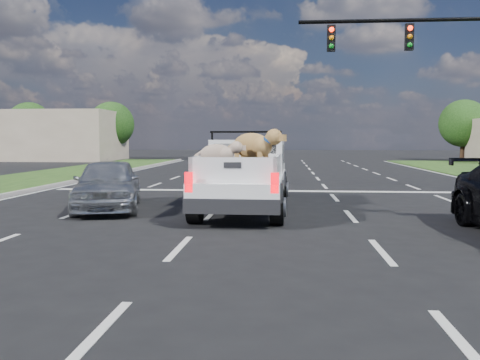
# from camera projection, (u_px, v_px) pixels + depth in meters

# --- Properties ---
(ground) EXTENTS (160.00, 160.00, 0.00)m
(ground) POSITION_uv_depth(u_px,v_px,m) (279.00, 250.00, 8.79)
(ground) COLOR black
(ground) RESTS_ON ground
(road_markings) EXTENTS (17.75, 60.00, 0.01)m
(road_markings) POSITION_uv_depth(u_px,v_px,m) (281.00, 203.00, 15.30)
(road_markings) COLOR silver
(road_markings) RESTS_ON ground
(building_left) EXTENTS (10.00, 8.00, 4.40)m
(building_left) POSITION_uv_depth(u_px,v_px,m) (62.00, 136.00, 46.05)
(building_left) COLOR #BFAC92
(building_left) RESTS_ON ground
(tree_far_b) EXTENTS (4.20, 4.20, 5.40)m
(tree_far_b) POSITION_uv_depth(u_px,v_px,m) (30.00, 125.00, 48.28)
(tree_far_b) COLOR #332114
(tree_far_b) RESTS_ON ground
(tree_far_c) EXTENTS (4.20, 4.20, 5.40)m
(tree_far_c) POSITION_uv_depth(u_px,v_px,m) (112.00, 124.00, 47.61)
(tree_far_c) COLOR #332114
(tree_far_c) RESTS_ON ground
(tree_far_d) EXTENTS (4.20, 4.20, 5.40)m
(tree_far_d) POSITION_uv_depth(u_px,v_px,m) (464.00, 123.00, 44.92)
(tree_far_d) COLOR #332114
(tree_far_d) RESTS_ON ground
(pickup_truck) EXTENTS (2.29, 5.74, 2.13)m
(pickup_truck) POSITION_uv_depth(u_px,v_px,m) (245.00, 173.00, 13.53)
(pickup_truck) COLOR black
(pickup_truck) RESTS_ON ground
(silver_sedan) EXTENTS (2.63, 4.40, 1.40)m
(silver_sedan) POSITION_uv_depth(u_px,v_px,m) (108.00, 184.00, 13.80)
(silver_sedan) COLOR silver
(silver_sedan) RESTS_ON ground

